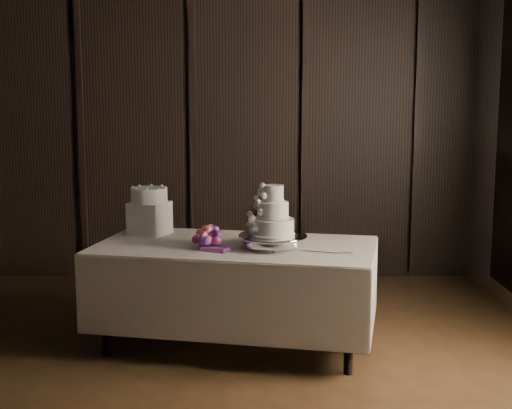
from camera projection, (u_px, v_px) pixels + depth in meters
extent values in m
cube|color=black|center=(193.00, 128.00, 7.03)|extent=(6.04, 0.04, 3.04)
cube|color=#F2E3D1|center=(235.00, 245.00, 5.12)|extent=(2.15, 1.40, 0.01)
cube|color=white|center=(235.00, 299.00, 5.18)|extent=(1.97, 1.26, 0.71)
cylinder|color=silver|center=(273.00, 242.00, 4.99)|extent=(0.62, 0.62, 0.09)
cylinder|color=white|center=(273.00, 227.00, 4.98)|extent=(0.30, 0.30, 0.12)
cylinder|color=white|center=(273.00, 210.00, 4.96)|extent=(0.22, 0.22, 0.12)
cylinder|color=white|center=(273.00, 193.00, 4.94)|extent=(0.15, 0.15, 0.12)
cube|color=white|center=(150.00, 218.00, 5.47)|extent=(0.34, 0.34, 0.25)
cylinder|color=white|center=(149.00, 195.00, 5.44)|extent=(0.37, 0.37, 0.11)
cube|color=silver|center=(319.00, 252.00, 4.84)|extent=(0.36, 0.14, 0.01)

